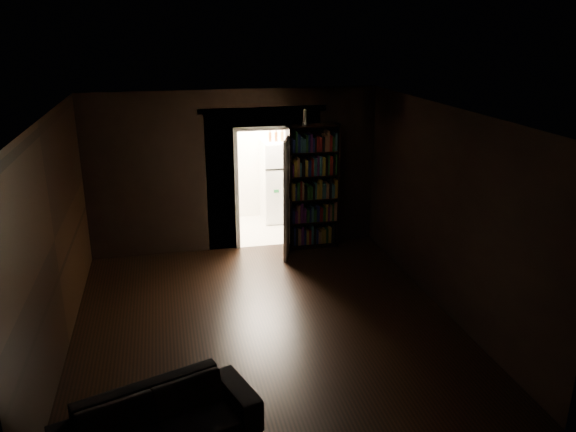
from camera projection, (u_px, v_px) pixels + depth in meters
name	position (u px, v px, depth m)	size (l,w,h in m)	color
ground	(265.00, 322.00, 7.55)	(5.50, 5.50, 0.00)	black
room_walls	(250.00, 181.00, 8.00)	(5.02, 5.61, 2.84)	black
kitchen_alcove	(254.00, 166.00, 10.84)	(2.20, 1.80, 2.60)	beige
sofa	(158.00, 415.00, 5.20)	(1.86, 0.80, 0.72)	black
bookshelf	(312.00, 187.00, 9.83)	(0.90, 0.32, 2.20)	black
refrigerator	(280.00, 181.00, 11.31)	(0.74, 0.68, 1.65)	white
door	(288.00, 197.00, 9.55)	(0.85, 0.05, 2.05)	silver
figurine	(305.00, 117.00, 9.44)	(0.09, 0.09, 0.26)	white
bottles	(282.00, 135.00, 10.91)	(0.64, 0.08, 0.26)	black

